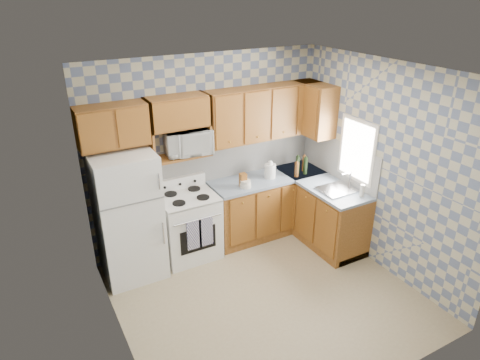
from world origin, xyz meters
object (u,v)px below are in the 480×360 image
electric_kettle (270,171)px  stove_body (189,226)px  refrigerator (128,216)px  microwave (187,141)px

electric_kettle → stove_body: bearing=179.0°
stove_body → electric_kettle: size_ratio=4.35×
refrigerator → microwave: microwave is taller
microwave → electric_kettle: 1.33m
stove_body → microwave: bearing=56.1°
stove_body → electric_kettle: (1.29, -0.02, 0.57)m
refrigerator → microwave: (0.92, 0.20, 0.78)m
stove_body → microwave: microwave is taller
electric_kettle → microwave: bearing=170.3°
refrigerator → stove_body: size_ratio=1.87×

